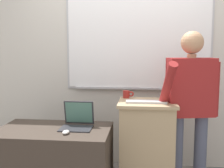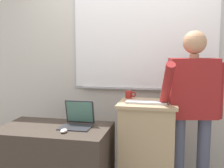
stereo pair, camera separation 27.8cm
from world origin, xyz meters
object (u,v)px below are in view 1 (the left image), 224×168
at_px(side_desk, 55,163).
at_px(computer_mouse_by_laptop, 66,132).
at_px(person_presenter, 190,99).
at_px(laptop, 78,119).
at_px(coffee_mug, 127,94).
at_px(wireless_keyboard, 146,102).
at_px(lectern_podium, 147,145).

distance_m(side_desk, computer_mouse_by_laptop, 0.43).
height_order(side_desk, person_presenter, person_presenter).
xyz_separation_m(laptop, coffee_mug, (0.47, 0.35, 0.20)).
bearing_deg(person_presenter, side_desk, -178.56).
xyz_separation_m(side_desk, laptop, (0.22, 0.10, 0.43)).
xyz_separation_m(laptop, computer_mouse_by_laptop, (-0.06, -0.25, -0.06)).
relative_size(laptop, coffee_mug, 2.57).
bearing_deg(person_presenter, wireless_keyboard, -178.14).
relative_size(person_presenter, laptop, 5.38).
bearing_deg(side_desk, lectern_podium, 16.26).
bearing_deg(computer_mouse_by_laptop, lectern_podium, 29.05).
height_order(side_desk, laptop, laptop).
bearing_deg(laptop, lectern_podium, 13.52).
xyz_separation_m(lectern_podium, person_presenter, (0.43, 0.04, 0.49)).
relative_size(lectern_podium, computer_mouse_by_laptop, 9.34).
bearing_deg(side_desk, wireless_keyboard, 12.65).
distance_m(side_desk, coffee_mug, 1.03).
bearing_deg(computer_mouse_by_laptop, wireless_keyboard, 25.52).
bearing_deg(lectern_podium, side_desk, -163.74).
relative_size(side_desk, laptop, 3.58).
bearing_deg(computer_mouse_by_laptop, person_presenter, 21.10).
xyz_separation_m(laptop, wireless_keyboard, (0.68, 0.10, 0.17)).
height_order(lectern_podium, person_presenter, person_presenter).
bearing_deg(wireless_keyboard, lectern_podium, 79.97).
xyz_separation_m(side_desk, person_presenter, (1.34, 0.31, 0.61)).
distance_m(lectern_podium, wireless_keyboard, 0.48).
height_order(laptop, computer_mouse_by_laptop, laptop).
xyz_separation_m(lectern_podium, laptop, (-0.69, -0.17, 0.31)).
height_order(lectern_podium, computer_mouse_by_laptop, lectern_podium).
bearing_deg(lectern_podium, computer_mouse_by_laptop, -150.95).
relative_size(computer_mouse_by_laptop, coffee_mug, 0.84).
bearing_deg(laptop, coffee_mug, 37.05).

